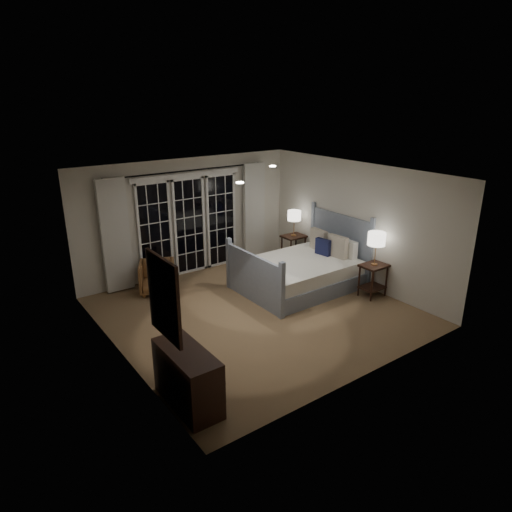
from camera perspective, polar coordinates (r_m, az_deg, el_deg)
floor at (r=8.36m, az=0.07°, el=-6.98°), size 5.00×5.00×0.00m
ceiling at (r=7.58m, az=0.07°, el=10.17°), size 5.00×5.00×0.00m
wall_left at (r=6.81m, az=-17.23°, el=-2.80°), size 0.02×5.00×2.50m
wall_right at (r=9.50m, az=12.39°, el=3.95°), size 0.02×5.00×2.50m
wall_back at (r=9.93m, az=-8.47°, el=4.87°), size 5.00×0.02×2.50m
wall_front at (r=6.17m, az=13.88°, el=-4.84°), size 5.00×0.02×2.50m
french_doors at (r=9.94m, az=-8.31°, el=3.93°), size 2.50×0.04×2.20m
curtain_rod at (r=9.64m, az=-8.48°, el=10.50°), size 3.50×0.03×0.03m
curtain_left at (r=9.24m, az=-17.16°, el=2.42°), size 0.55×0.10×2.25m
curtain_right at (r=10.69m, az=-0.27°, el=5.59°), size 0.55×0.10×2.25m
downlight_a at (r=8.53m, az=2.09°, el=11.16°), size 0.12×0.12×0.01m
downlight_b at (r=6.92m, az=-2.03°, el=9.16°), size 0.12×0.12×0.01m
bed at (r=9.32m, az=5.70°, el=-1.91°), size 2.34×1.68×1.37m
nightstand_left at (r=9.12m, az=14.44°, el=-2.36°), size 0.50×0.40×0.65m
nightstand_right at (r=10.61m, az=4.70°, el=1.41°), size 0.51×0.41×0.66m
lamp_left at (r=8.87m, az=14.84°, el=2.06°), size 0.33×0.33×0.65m
lamp_right at (r=10.41m, az=4.80°, el=5.03°), size 0.30×0.30×0.59m
armchair at (r=9.26m, az=-12.23°, el=-2.59°), size 0.91×0.92×0.63m
dresser at (r=5.99m, az=-8.55°, el=-14.81°), size 0.46×1.08×0.77m
mirror at (r=5.33m, az=-11.43°, el=-5.16°), size 0.05×0.85×1.00m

